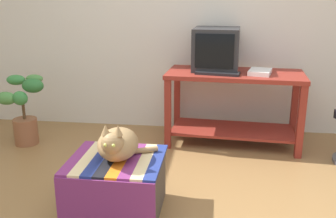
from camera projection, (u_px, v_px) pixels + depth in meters
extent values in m
cube|color=silver|center=(184.00, 6.00, 3.97)|extent=(8.00, 0.10, 2.60)
cube|color=maroon|center=(168.00, 114.00, 3.62)|extent=(0.06, 0.06, 0.67)
cube|color=maroon|center=(301.00, 122.00, 3.40)|extent=(0.06, 0.06, 0.67)
cube|color=maroon|center=(294.00, 106.00, 3.88)|extent=(0.06, 0.06, 0.67)
cube|color=maroon|center=(177.00, 100.00, 4.10)|extent=(0.06, 0.06, 0.67)
cube|color=maroon|center=(232.00, 130.00, 3.81)|extent=(1.21, 0.58, 0.02)
cube|color=maroon|center=(235.00, 74.00, 3.65)|extent=(1.31, 0.67, 0.04)
cube|color=#28282B|center=(216.00, 68.00, 3.77)|extent=(0.32, 0.33, 0.02)
cube|color=#28282B|center=(216.00, 49.00, 3.72)|extent=(0.46, 0.48, 0.40)
cube|color=black|center=(214.00, 51.00, 3.50)|extent=(0.35, 0.04, 0.31)
cube|color=black|center=(218.00, 73.00, 3.54)|extent=(0.42, 0.21, 0.02)
cube|color=white|center=(260.00, 72.00, 3.55)|extent=(0.25, 0.30, 0.04)
cube|color=#4C4238|center=(117.00, 186.00, 2.60)|extent=(0.58, 0.52, 0.37)
cube|color=#7A2D6B|center=(105.00, 203.00, 2.31)|extent=(0.61, 0.01, 0.29)
cube|color=#7A2D6B|center=(77.00, 157.00, 2.57)|extent=(0.08, 0.56, 0.02)
cube|color=beige|center=(88.00, 158.00, 2.57)|extent=(0.08, 0.56, 0.02)
cube|color=navy|center=(99.00, 159.00, 2.56)|extent=(0.08, 0.56, 0.02)
cube|color=black|center=(110.00, 159.00, 2.55)|extent=(0.08, 0.56, 0.02)
cube|color=orange|center=(122.00, 160.00, 2.54)|extent=(0.08, 0.56, 0.02)
cube|color=#7A2D6B|center=(133.00, 161.00, 2.53)|extent=(0.08, 0.56, 0.02)
cube|color=beige|center=(145.00, 161.00, 2.52)|extent=(0.08, 0.56, 0.02)
cube|color=navy|center=(156.00, 162.00, 2.51)|extent=(0.08, 0.56, 0.02)
ellipsoid|color=#9E7A4C|center=(118.00, 144.00, 2.51)|extent=(0.27, 0.34, 0.20)
sphere|color=#9E7A4C|center=(112.00, 143.00, 2.37)|extent=(0.14, 0.14, 0.14)
cylinder|color=#9E7A4C|center=(138.00, 151.00, 2.61)|extent=(0.26, 0.14, 0.04)
cone|color=#9E7A4C|center=(105.00, 130.00, 2.35)|extent=(0.06, 0.06, 0.06)
cone|color=#9E7A4C|center=(118.00, 130.00, 2.34)|extent=(0.06, 0.06, 0.06)
sphere|color=#C6D151|center=(105.00, 145.00, 2.31)|extent=(0.02, 0.02, 0.02)
sphere|color=#C6D151|center=(113.00, 146.00, 2.31)|extent=(0.02, 0.02, 0.02)
cylinder|color=brown|center=(26.00, 131.00, 3.79)|extent=(0.23, 0.23, 0.26)
cylinder|color=brown|center=(24.00, 110.00, 3.72)|extent=(0.03, 0.03, 0.17)
ellipsoid|color=#2D7033|center=(33.00, 86.00, 3.63)|extent=(0.21, 0.14, 0.14)
ellipsoid|color=#4C8E42|center=(34.00, 79.00, 3.77)|extent=(0.17, 0.10, 0.08)
ellipsoid|color=#38843D|center=(16.00, 80.00, 3.77)|extent=(0.19, 0.12, 0.10)
ellipsoid|color=#4C8E42|center=(6.00, 98.00, 3.61)|extent=(0.20, 0.11, 0.12)
ellipsoid|color=#38843D|center=(20.00, 98.00, 3.60)|extent=(0.15, 0.10, 0.13)
cylinder|color=black|center=(267.00, 73.00, 3.60)|extent=(0.01, 0.14, 0.01)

